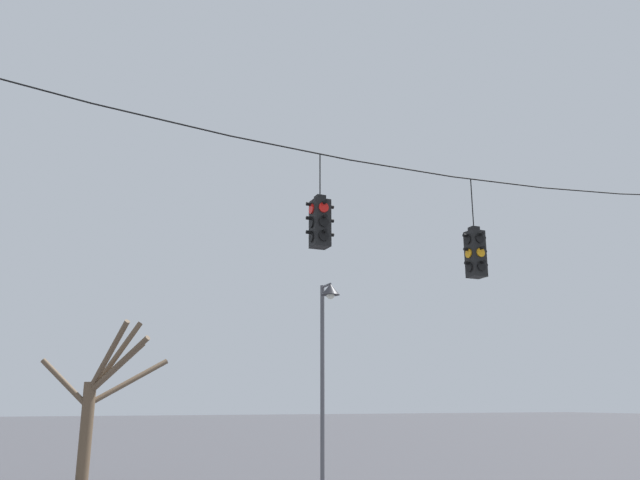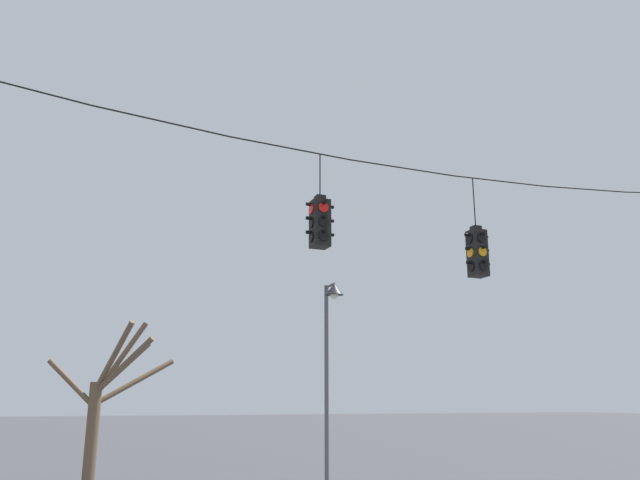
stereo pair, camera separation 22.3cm
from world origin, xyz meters
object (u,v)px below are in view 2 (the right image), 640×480
traffic_light_over_intersection (477,252)px  bare_tree (105,399)px  traffic_light_near_right_pole (320,223)px  street_lamp (331,329)px

traffic_light_over_intersection → bare_tree: (-6.87, 8.79, -3.05)m
traffic_light_over_intersection → traffic_light_near_right_pole: bearing=-180.0°
street_lamp → bare_tree: size_ratio=1.20×
traffic_light_near_right_pole → traffic_light_over_intersection: size_ratio=0.87×
traffic_light_near_right_pole → bare_tree: (-3.20, 8.79, -3.32)m
street_lamp → bare_tree: (-5.69, 3.44, -1.90)m
traffic_light_over_intersection → street_lamp: size_ratio=0.41×
traffic_light_near_right_pole → traffic_light_over_intersection: traffic_light_near_right_pole is taller
bare_tree → traffic_light_near_right_pole: bearing=-70.0°
traffic_light_over_intersection → bare_tree: 11.56m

